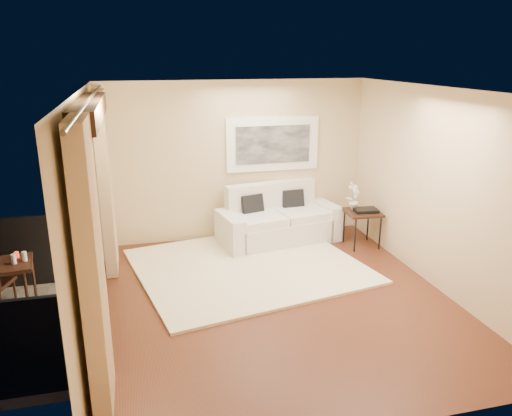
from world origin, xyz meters
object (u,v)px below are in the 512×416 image
object	(u,v)px
orchid	(354,196)
bistro_table	(7,270)
side_table	(363,215)
sofa	(277,221)

from	to	relation	value
orchid	bistro_table	xyz separation A→B (m)	(-5.08, -1.21, -0.24)
orchid	bistro_table	bearing A→B (deg)	-166.57
side_table	bistro_table	xyz separation A→B (m)	(-5.21, -1.10, 0.06)
side_table	orchid	world-z (taller)	orchid
sofa	side_table	bearing A→B (deg)	-34.15
sofa	side_table	size ratio (longest dim) A/B	3.55
sofa	bistro_table	size ratio (longest dim) A/B	3.13
side_table	orchid	distance (m)	0.34
side_table	sofa	bearing A→B (deg)	156.04
sofa	side_table	xyz separation A→B (m)	(1.31, -0.58, 0.20)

